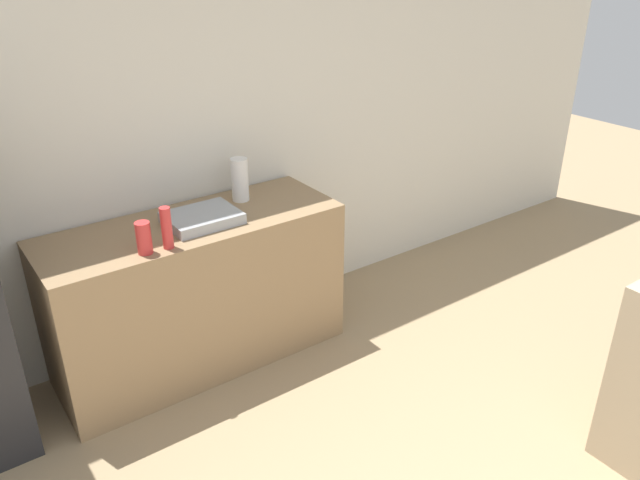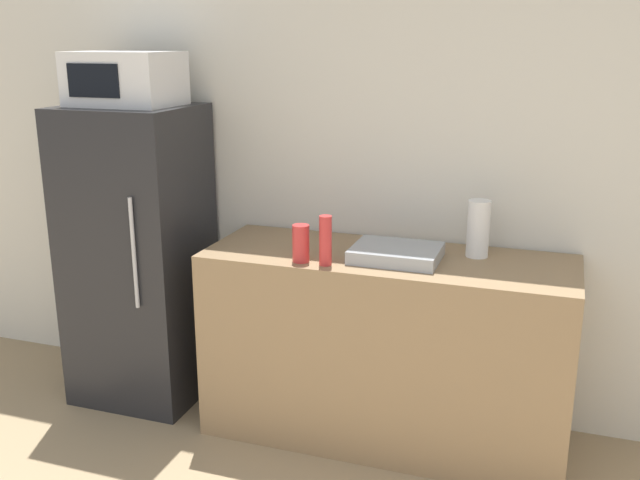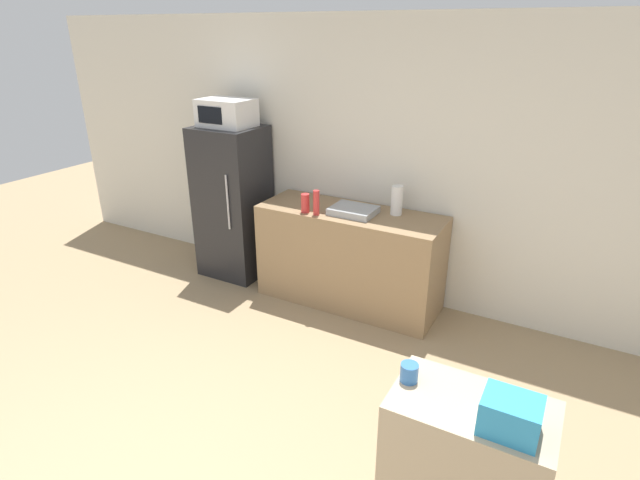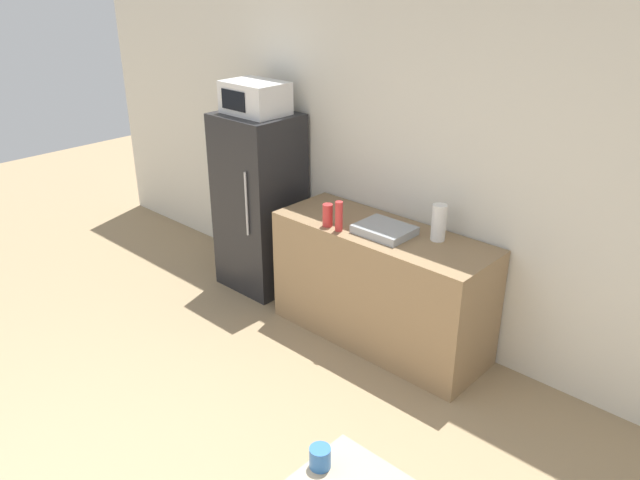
% 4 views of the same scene
% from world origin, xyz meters
% --- Properties ---
extents(wall_back, '(8.00, 0.06, 2.60)m').
position_xyz_m(wall_back, '(0.00, 3.21, 1.30)').
color(wall_back, silver).
rests_on(wall_back, ground_plane).
extents(refrigerator, '(0.65, 0.60, 1.57)m').
position_xyz_m(refrigerator, '(-1.43, 2.86, 0.79)').
color(refrigerator, '#232326').
rests_on(refrigerator, ground_plane).
extents(microwave, '(0.51, 0.38, 0.26)m').
position_xyz_m(microwave, '(-1.43, 2.86, 1.71)').
color(microwave, white).
rests_on(microwave, refrigerator).
extents(counter, '(1.72, 0.62, 0.93)m').
position_xyz_m(counter, '(-0.07, 2.85, 0.46)').
color(counter, '#937551').
rests_on(counter, ground_plane).
extents(sink_basin, '(0.39, 0.31, 0.06)m').
position_xyz_m(sink_basin, '(-0.02, 2.81, 0.96)').
color(sink_basin, '#9EA3A8').
rests_on(sink_basin, counter).
extents(bottle_tall, '(0.06, 0.06, 0.23)m').
position_xyz_m(bottle_tall, '(-0.30, 2.62, 1.04)').
color(bottle_tall, red).
rests_on(bottle_tall, counter).
extents(bottle_short, '(0.08, 0.08, 0.17)m').
position_xyz_m(bottle_short, '(-0.42, 2.64, 1.01)').
color(bottle_short, red).
rests_on(bottle_short, counter).
extents(paper_towel_roll, '(0.10, 0.10, 0.26)m').
position_xyz_m(paper_towel_roll, '(0.32, 2.98, 1.06)').
color(paper_towel_roll, white).
rests_on(paper_towel_roll, counter).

